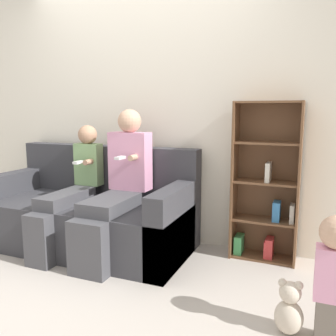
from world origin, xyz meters
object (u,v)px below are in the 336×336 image
(child_seated, at_px, (70,189))
(toddler_standing, at_px, (334,272))
(teddy_bear, at_px, (289,309))
(couch, at_px, (89,214))
(adult_seated, at_px, (117,183))
(bookshelf, at_px, (265,190))

(child_seated, distance_m, toddler_standing, 2.26)
(teddy_bear, bearing_deg, child_seated, 163.42)
(couch, xyz_separation_m, adult_seated, (0.37, -0.09, 0.36))
(toddler_standing, bearing_deg, bookshelf, 115.54)
(child_seated, bearing_deg, bookshelf, 16.27)
(teddy_bear, bearing_deg, couch, 158.77)
(toddler_standing, height_order, teddy_bear, toddler_standing)
(bookshelf, bearing_deg, adult_seated, -159.65)
(bookshelf, distance_m, teddy_bear, 1.20)
(teddy_bear, bearing_deg, adult_seated, 157.13)
(couch, xyz_separation_m, child_seated, (-0.11, -0.14, 0.27))
(child_seated, bearing_deg, teddy_bear, -16.58)
(child_seated, xyz_separation_m, teddy_bear, (1.97, -0.59, -0.42))
(toddler_standing, distance_m, teddy_bear, 0.34)
(adult_seated, distance_m, toddler_standing, 1.83)
(couch, bearing_deg, teddy_bear, -21.23)
(adult_seated, relative_size, child_seated, 1.13)
(child_seated, bearing_deg, adult_seated, 5.23)
(adult_seated, xyz_separation_m, teddy_bear, (1.49, -0.63, -0.50))
(child_seated, height_order, toddler_standing, child_seated)
(couch, height_order, adult_seated, adult_seated)
(child_seated, xyz_separation_m, toddler_standing, (2.18, -0.57, -0.16))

